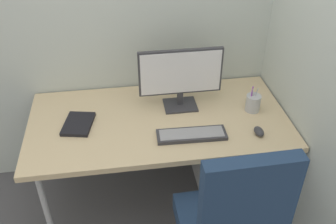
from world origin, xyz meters
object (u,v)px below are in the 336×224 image
at_px(keyboard, 192,135).
at_px(notebook, 78,124).
at_px(mouse, 259,131).
at_px(filing_cabinet, 230,157).
at_px(pen_holder, 253,103).
at_px(monitor, 181,75).

height_order(keyboard, notebook, keyboard).
relative_size(keyboard, mouse, 4.80).
relative_size(filing_cabinet, pen_holder, 3.04).
bearing_deg(monitor, notebook, -169.05).
bearing_deg(pen_holder, notebook, -179.75).
relative_size(monitor, keyboard, 1.28).
bearing_deg(keyboard, filing_cabinet, 35.89).
bearing_deg(monitor, filing_cabinet, -12.01).
bearing_deg(notebook, mouse, -0.95).
relative_size(filing_cabinet, monitor, 1.04).
bearing_deg(filing_cabinet, pen_holder, -26.34).
height_order(filing_cabinet, mouse, mouse).
distance_m(filing_cabinet, notebook, 1.10).
distance_m(filing_cabinet, monitor, 0.75).
relative_size(filing_cabinet, mouse, 6.35).
xyz_separation_m(monitor, mouse, (0.40, -0.37, -0.20)).
xyz_separation_m(filing_cabinet, pen_holder, (0.09, -0.04, 0.49)).
bearing_deg(monitor, pen_holder, -15.06).
distance_m(keyboard, mouse, 0.39).
bearing_deg(notebook, pen_holder, 12.27).
height_order(pen_holder, notebook, pen_holder).
bearing_deg(notebook, monitor, 22.97).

